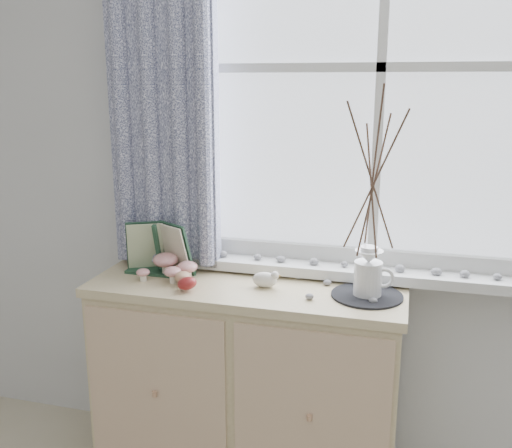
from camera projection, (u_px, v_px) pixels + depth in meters
name	position (u px, v px, depth m)	size (l,w,h in m)	color
sideboard	(247.00, 384.00, 2.28)	(1.20, 0.45, 0.85)	#CCB58F
botanical_book	(156.00, 249.00, 2.24)	(0.31, 0.13, 0.22)	#1D3C29
toadstool_cluster	(170.00, 265.00, 2.22)	(0.23, 0.16, 0.09)	white
wooden_eggs	(183.00, 277.00, 2.16)	(0.14, 0.18, 0.08)	tan
songbird_figurine	(265.00, 279.00, 2.13)	(0.13, 0.06, 0.07)	white
crocheted_doily	(367.00, 295.00, 2.04)	(0.26, 0.26, 0.01)	black
twig_pitcher	(373.00, 177.00, 1.94)	(0.33, 0.33, 0.76)	silver
sideboard_pebbles	(333.00, 288.00, 2.09)	(0.33, 0.23, 0.02)	gray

